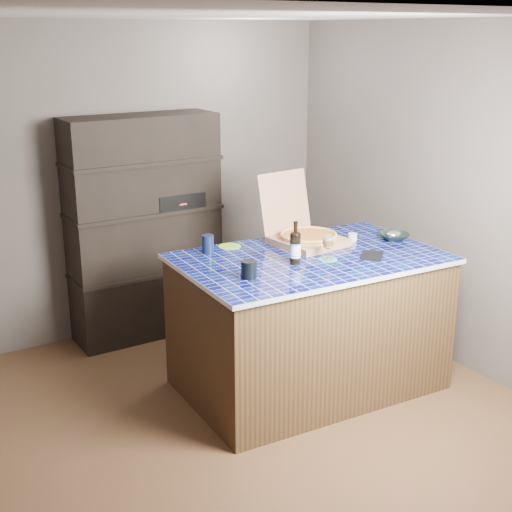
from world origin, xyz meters
TOP-DOWN VIEW (x-y plane):
  - room at (0.00, 0.00)m, footprint 3.50×3.50m
  - shelving_unit at (0.00, 1.53)m, footprint 1.20×0.41m
  - kitchen_island at (0.58, 0.07)m, footprint 1.81×1.20m
  - pizza_box at (0.72, 0.33)m, footprint 0.50×0.58m
  - mead_bottle at (0.40, -0.00)m, footprint 0.08×0.08m
  - teal_trivet at (0.63, -0.05)m, footprint 0.13×0.13m
  - wine_glass at (0.63, -0.05)m, footprint 0.08×0.08m
  - tumbler at (-0.00, -0.08)m, footprint 0.10×0.10m
  - dvd_case at (0.92, -0.16)m, footprint 0.23×0.23m
  - bowl at (1.33, 0.08)m, footprint 0.27×0.27m
  - foil_contents at (1.33, 0.08)m, footprint 0.12×0.10m
  - white_jar at (1.05, 0.21)m, footprint 0.06×0.06m
  - navy_cup at (0.02, 0.50)m, footprint 0.08×0.08m
  - green_trivet at (0.23, 0.55)m, footprint 0.16×0.16m

SIDE VIEW (x-z plane):
  - kitchen_island at x=0.58m, z-range 0.00..0.96m
  - shelving_unit at x=0.00m, z-range 0.00..1.80m
  - green_trivet at x=0.23m, z-range 0.96..0.97m
  - teal_trivet at x=0.63m, z-range 0.96..0.97m
  - dvd_case at x=0.92m, z-range 0.96..0.98m
  - bowl at x=1.33m, z-range 0.96..1.01m
  - white_jar at x=1.05m, z-range 0.96..1.02m
  - foil_contents at x=1.33m, z-range 0.98..1.03m
  - tumbler at x=0.00m, z-range 0.96..1.07m
  - navy_cup at x=0.02m, z-range 0.96..1.09m
  - pizza_box at x=0.72m, z-range 0.79..1.27m
  - mead_bottle at x=0.40m, z-range 0.93..1.22m
  - wine_glass at x=0.63m, z-range 1.00..1.17m
  - room at x=0.00m, z-range -0.50..3.00m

